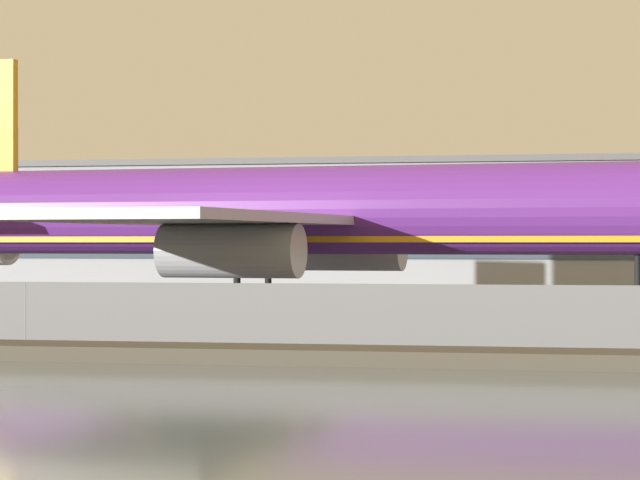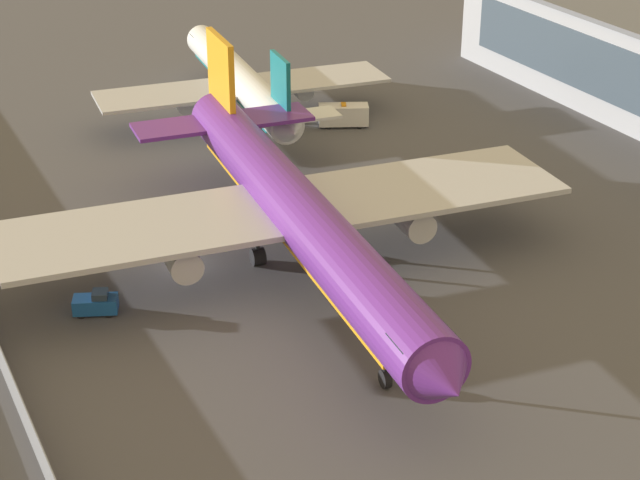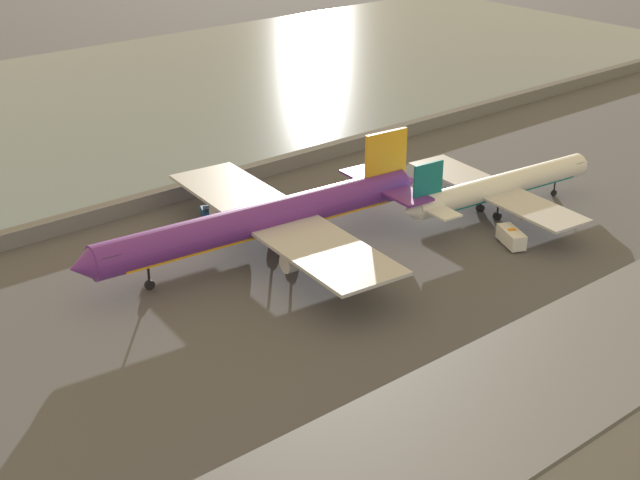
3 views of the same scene
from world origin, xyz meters
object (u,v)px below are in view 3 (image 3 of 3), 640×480
baggage_tug (208,212)px  ops_van (511,236)px  cargo_jet_purple (267,219)px  passenger_jet_white_teal (499,187)px

baggage_tug → ops_van: ops_van is taller
baggage_tug → ops_van: (-27.07, 34.10, 0.47)m
cargo_jet_purple → passenger_jet_white_teal: (-34.89, 9.84, -1.20)m
cargo_jet_purple → baggage_tug: size_ratio=14.55×
baggage_tug → ops_van: size_ratio=0.64×
cargo_jet_purple → ops_van: (-27.67, 18.34, -4.00)m
passenger_jet_white_teal → baggage_tug: (34.30, -25.60, -3.27)m
cargo_jet_purple → passenger_jet_white_teal: bearing=164.3°
cargo_jet_purple → passenger_jet_white_teal: cargo_jet_purple is taller
baggage_tug → cargo_jet_purple: bearing=87.8°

